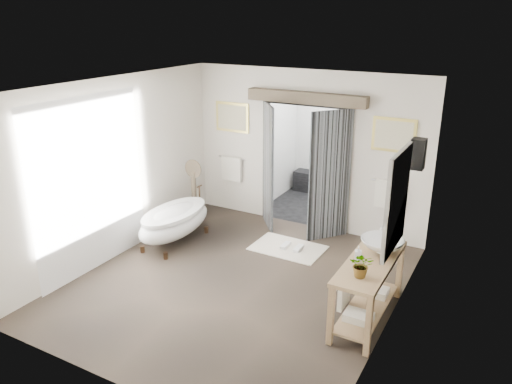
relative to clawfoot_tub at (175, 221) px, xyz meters
The scene contains 13 objects.
ground_plane 1.83m from the clawfoot_tub, 22.34° to the right, with size 5.00×5.00×0.00m, color #4A3C2F.
room_shell 2.33m from the clawfoot_tub, 26.65° to the right, with size 4.52×5.02×2.91m.
shower_room 3.74m from the clawfoot_tub, 63.44° to the left, with size 2.22×2.01×2.51m.
back_wall_dressing 2.60m from the clawfoot_tub, 44.64° to the left, with size 3.82×0.72×2.52m.
clawfoot_tub is the anchor object (origin of this frame).
vanity 3.67m from the clawfoot_tub, 10.59° to the right, with size 0.57×1.60×0.85m.
pedestal_mirror 1.02m from the clawfoot_tub, 105.70° to the left, with size 0.36×0.24×1.23m.
rug 2.01m from the clawfoot_tub, 21.62° to the left, with size 1.20×0.80×0.01m, color silver.
slippers 2.08m from the clawfoot_tub, 21.12° to the left, with size 0.36×0.27×0.05m.
basin 3.75m from the clawfoot_tub, ahead, with size 0.56×0.56×0.19m, color white.
plant 3.86m from the clawfoot_tub, 17.07° to the right, with size 0.28×0.24×0.31m, color gray.
soap_bottle_a 3.59m from the clawfoot_tub, 11.55° to the right, with size 0.08×0.08×0.18m, color gray.
soap_bottle_b 3.61m from the clawfoot_tub, ahead, with size 0.15×0.15×0.19m, color gray.
Camera 1 is at (3.42, -5.63, 3.80)m, focal length 35.00 mm.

